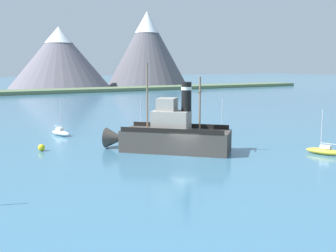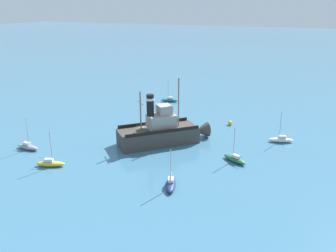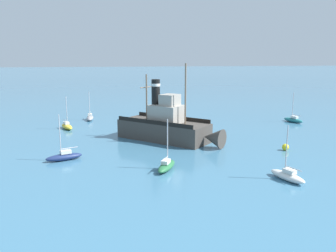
# 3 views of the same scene
# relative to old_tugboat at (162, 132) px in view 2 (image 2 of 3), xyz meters

# --- Properties ---
(ground_plane) EXTENTS (600.00, 600.00, 0.00)m
(ground_plane) POSITION_rel_old_tugboat_xyz_m (-0.11, -3.15, -1.83)
(ground_plane) COLOR teal
(old_tugboat) EXTENTS (12.71, 12.43, 9.90)m
(old_tugboat) POSITION_rel_old_tugboat_xyz_m (0.00, 0.00, 0.00)
(old_tugboat) COLOR #423D38
(old_tugboat) RESTS_ON ground
(sailboat_teal) EXTENTS (2.32, 3.95, 4.90)m
(sailboat_teal) POSITION_rel_old_tugboat_xyz_m (-22.57, -8.96, -1.40)
(sailboat_teal) COLOR #23757A
(sailboat_teal) RESTS_ON ground
(sailboat_grey) EXTENTS (1.14, 3.81, 4.90)m
(sailboat_grey) POSITION_rel_old_tugboat_xyz_m (10.51, -16.80, -1.40)
(sailboat_grey) COLOR gray
(sailboat_grey) RESTS_ON ground
(sailboat_green) EXTENTS (2.77, 3.87, 4.90)m
(sailboat_green) POSITION_rel_old_tugboat_xyz_m (2.12, 11.91, -1.40)
(sailboat_green) COLOR #286B3D
(sailboat_green) RESTS_ON ground
(sailboat_yellow) EXTENTS (2.46, 3.93, 4.90)m
(sailboat_yellow) POSITION_rel_old_tugboat_xyz_m (13.61, -9.75, -1.40)
(sailboat_yellow) COLOR gold
(sailboat_yellow) RESTS_ON ground
(sailboat_navy) EXTENTS (3.94, 2.41, 4.90)m
(sailboat_navy) POSITION_rel_old_tugboat_xyz_m (12.17, 6.94, -1.40)
(sailboat_navy) COLOR navy
(sailboat_navy) RESTS_ON ground
(sailboat_white) EXTENTS (2.26, 3.95, 4.90)m
(sailboat_white) POSITION_rel_old_tugboat_xyz_m (-7.94, 16.56, -1.40)
(sailboat_white) COLOR white
(sailboat_white) RESTS_ON ground
(mooring_buoy) EXTENTS (0.79, 0.79, 0.79)m
(mooring_buoy) POSITION_rel_old_tugboat_xyz_m (-12.65, 7.24, -1.44)
(mooring_buoy) COLOR yellow
(mooring_buoy) RESTS_ON ground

